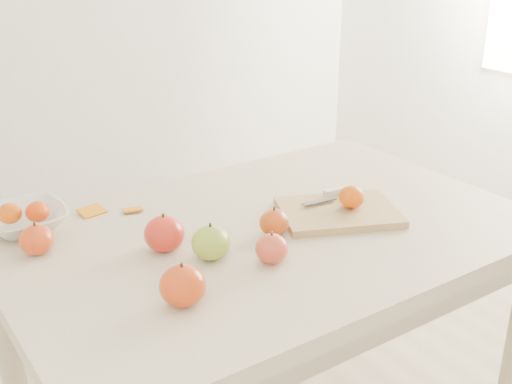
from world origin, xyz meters
TOP-DOWN VIEW (x-y plane):
  - table at (0.00, 0.00)m, footprint 1.20×0.80m
  - cutting_board at (0.17, -0.04)m, footprint 0.33×0.29m
  - board_tangerine at (0.20, -0.05)m, footprint 0.06×0.06m
  - fruit_bowl at (-0.47, 0.30)m, footprint 0.19×0.19m
  - bowl_tangerine_near at (-0.49, 0.31)m, footprint 0.05×0.05m
  - bowl_tangerine_far at (-0.44, 0.29)m, footprint 0.05×0.05m
  - orange_peel_a at (-0.31, 0.30)m, footprint 0.07×0.06m
  - orange_peel_b at (-0.22, 0.26)m, footprint 0.05×0.05m
  - paring_knife at (0.22, 0.03)m, footprint 0.17×0.05m
  - apple_green at (-0.19, -0.06)m, footprint 0.08×0.08m
  - apple_red_b at (-0.25, 0.03)m, footprint 0.09×0.09m
  - apple_red_c at (-0.09, -0.14)m, footprint 0.07×0.07m
  - apple_red_a at (-0.48, 0.17)m, footprint 0.07×0.07m
  - apple_red_e at (-0.01, -0.04)m, footprint 0.07×0.07m
  - apple_red_d at (-0.32, -0.18)m, footprint 0.09×0.09m

SIDE VIEW (x-z plane):
  - table at x=0.00m, z-range 0.28..1.03m
  - orange_peel_a at x=-0.31m, z-range 0.75..0.76m
  - orange_peel_b at x=-0.22m, z-range 0.75..0.76m
  - cutting_board at x=0.17m, z-range 0.75..0.77m
  - fruit_bowl at x=-0.47m, z-range 0.75..0.80m
  - paring_knife at x=0.22m, z-range 0.77..0.78m
  - apple_red_e at x=-0.01m, z-range 0.75..0.81m
  - apple_red_c at x=-0.09m, z-range 0.75..0.81m
  - apple_red_a at x=-0.48m, z-range 0.75..0.81m
  - apple_green at x=-0.19m, z-range 0.75..0.82m
  - apple_red_d at x=-0.32m, z-range 0.75..0.83m
  - apple_red_b at x=-0.25m, z-range 0.75..0.83m
  - bowl_tangerine_far at x=-0.44m, z-range 0.77..0.82m
  - bowl_tangerine_near at x=-0.49m, z-range 0.77..0.82m
  - board_tangerine at x=0.20m, z-range 0.77..0.82m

